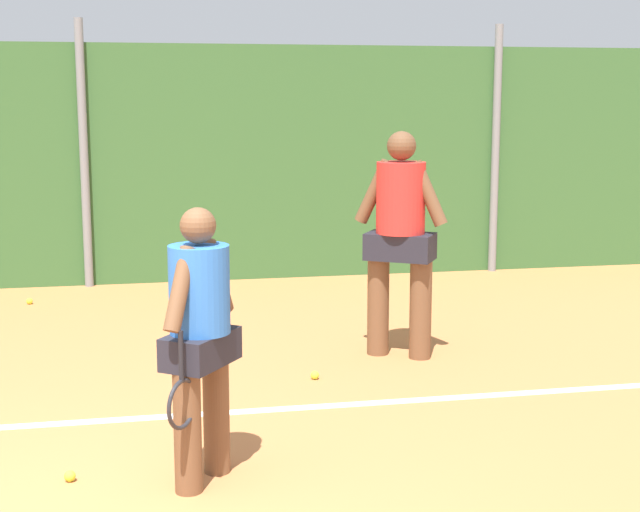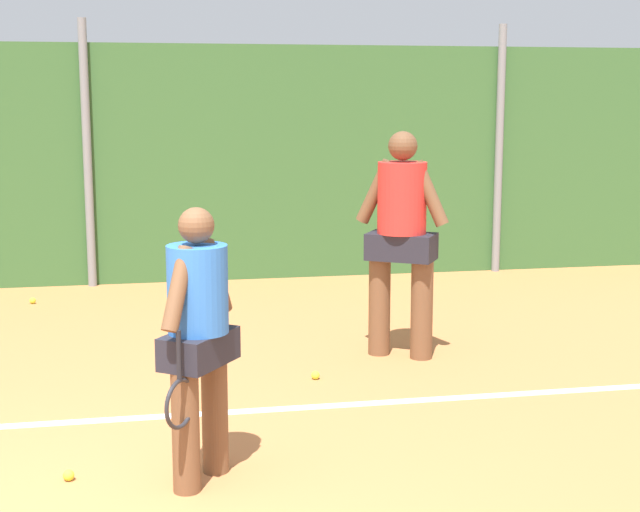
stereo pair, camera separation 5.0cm
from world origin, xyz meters
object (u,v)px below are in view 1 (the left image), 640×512
at_px(tennis_ball_6, 169,344).
at_px(tennis_ball_4, 70,476).
at_px(tennis_ball_3, 315,375).
at_px(player_midcourt, 400,232).
at_px(player_foreground_near, 200,332).
at_px(tennis_ball_7, 30,301).

bearing_deg(tennis_ball_6, tennis_ball_4, -103.45).
height_order(tennis_ball_4, tennis_ball_6, same).
bearing_deg(tennis_ball_3, player_midcourt, 32.15).
bearing_deg(tennis_ball_3, player_foreground_near, -119.15).
distance_m(player_midcourt, tennis_ball_7, 4.43).
xyz_separation_m(player_foreground_near, tennis_ball_4, (-0.76, 0.15, -0.86)).
xyz_separation_m(tennis_ball_3, tennis_ball_7, (-2.49, 3.25, 0.00)).
height_order(player_foreground_near, player_midcourt, player_midcourt).
distance_m(player_midcourt, tennis_ball_6, 2.29).
distance_m(player_foreground_near, tennis_ball_3, 2.26).
distance_m(tennis_ball_3, tennis_ball_7, 4.10).
height_order(tennis_ball_4, tennis_ball_7, same).
height_order(player_midcourt, tennis_ball_6, player_midcourt).
height_order(player_foreground_near, tennis_ball_7, player_foreground_near).
distance_m(player_foreground_near, tennis_ball_6, 3.14).
bearing_deg(player_midcourt, player_foreground_near, -96.57).
xyz_separation_m(player_foreground_near, tennis_ball_6, (-0.08, 3.01, -0.86)).
bearing_deg(tennis_ball_4, tennis_ball_6, 76.55).
bearing_deg(tennis_ball_4, tennis_ball_7, 98.29).
bearing_deg(tennis_ball_7, player_midcourt, -39.31).
relative_size(player_midcourt, tennis_ball_7, 29.13).
relative_size(player_foreground_near, tennis_ball_7, 24.28).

